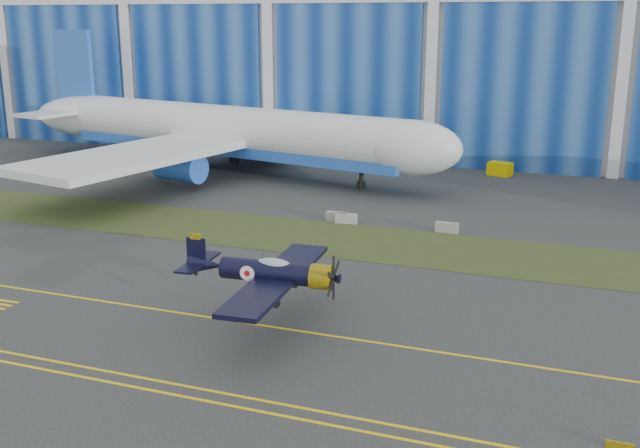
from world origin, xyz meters
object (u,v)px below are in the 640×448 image
(jetliner, at_px, (228,77))
(shipping_container, at_px, (408,155))
(warbird, at_px, (267,271))
(tug, at_px, (500,169))

(jetliner, height_order, shipping_container, jetliner)
(warbird, distance_m, tug, 51.99)
(jetliner, distance_m, shipping_container, 24.50)
(shipping_container, bearing_deg, tug, -21.10)
(jetliner, height_order, tug, jetliner)
(warbird, xyz_separation_m, tug, (7.20, 51.41, -2.83))
(warbird, bearing_deg, tug, 78.29)
(warbird, height_order, tug, warbird)
(tug, bearing_deg, jetliner, -143.43)
(warbird, height_order, shipping_container, warbird)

